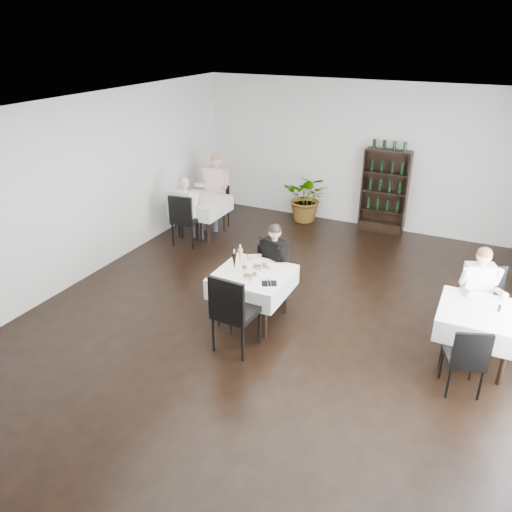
{
  "coord_description": "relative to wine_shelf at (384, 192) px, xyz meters",
  "views": [
    {
      "loc": [
        2.49,
        -5.69,
        3.98
      ],
      "look_at": [
        -0.35,
        0.2,
        0.94
      ],
      "focal_mm": 35.0,
      "sensor_mm": 36.0,
      "label": 1
    }
  ],
  "objects": [
    {
      "name": "main_chair_near",
      "position": [
        -0.79,
        -5.14,
        -0.2
      ],
      "size": [
        0.54,
        0.55,
        1.13
      ],
      "color": "black",
      "rests_on": "ground"
    },
    {
      "name": "pilsner_dark",
      "position": [
        -1.18,
        -4.34,
        0.05
      ],
      "size": [
        0.07,
        0.07,
        0.32
      ],
      "color": "black",
      "rests_on": "main_table"
    },
    {
      "name": "plate_far",
      "position": [
        -0.87,
        -4.15,
        -0.06
      ],
      "size": [
        0.31,
        0.31,
        0.08
      ],
      "color": "white",
      "rests_on": "main_table"
    },
    {
      "name": "diner_main",
      "position": [
        -0.84,
        -3.8,
        -0.08
      ],
      "size": [
        0.58,
        0.62,
        1.32
      ],
      "color": "#3C3C43",
      "rests_on": "ground"
    },
    {
      "name": "room_shell",
      "position": [
        -0.6,
        -4.31,
        0.65
      ],
      "size": [
        9.0,
        9.0,
        9.0
      ],
      "color": "black",
      "rests_on": "ground"
    },
    {
      "name": "plate_near",
      "position": [
        -0.87,
        -4.46,
        -0.06
      ],
      "size": [
        0.28,
        0.28,
        0.08
      ],
      "color": "white",
      "rests_on": "main_table"
    },
    {
      "name": "left_table",
      "position": [
        -3.3,
        -1.81,
        -0.23
      ],
      "size": [
        0.98,
        0.98,
        0.77
      ],
      "color": "black",
      "rests_on": "ground"
    },
    {
      "name": "potted_tree",
      "position": [
        -1.62,
        -0.13,
        -0.31
      ],
      "size": [
        1.06,
        0.94,
        1.08
      ],
      "primitive_type": "imported",
      "rotation": [
        0.0,
        0.0,
        0.11
      ],
      "color": "#225B1F",
      "rests_on": "ground"
    },
    {
      "name": "diner_left_near",
      "position": [
        -3.29,
        -2.3,
        -0.06
      ],
      "size": [
        0.53,
        0.53,
        1.36
      ],
      "color": "#3C3C43",
      "rests_on": "ground"
    },
    {
      "name": "pepper_mill",
      "position": [
        2.3,
        -3.95,
        -0.03
      ],
      "size": [
        0.04,
        0.04,
        0.09
      ],
      "primitive_type": "cylinder",
      "rotation": [
        0.0,
        0.0,
        -0.05
      ],
      "color": "black",
      "rests_on": "right_table"
    },
    {
      "name": "left_chair_far",
      "position": [
        -3.22,
        -1.24,
        -0.33
      ],
      "size": [
        0.52,
        0.52,
        0.91
      ],
      "color": "black",
      "rests_on": "ground"
    },
    {
      "name": "coke_bottle",
      "position": [
        -1.02,
        -4.34,
        0.02
      ],
      "size": [
        0.06,
        0.06,
        0.25
      ],
      "color": "silver",
      "rests_on": "main_table"
    },
    {
      "name": "left_chair_near",
      "position": [
        -3.29,
        -2.46,
        -0.25
      ],
      "size": [
        0.54,
        0.54,
        1.05
      ],
      "color": "black",
      "rests_on": "ground"
    },
    {
      "name": "wine_shelf",
      "position": [
        0.0,
        0.0,
        0.0
      ],
      "size": [
        0.9,
        0.28,
        1.75
      ],
      "color": "black",
      "rests_on": "ground"
    },
    {
      "name": "pilsner_lager",
      "position": [
        -1.16,
        -4.2,
        0.06
      ],
      "size": [
        0.08,
        0.08,
        0.34
      ],
      "color": "gold",
      "rests_on": "main_table"
    },
    {
      "name": "right_table",
      "position": [
        2.1,
        -4.01,
        -0.23
      ],
      "size": [
        0.98,
        0.98,
        0.77
      ],
      "color": "black",
      "rests_on": "ground"
    },
    {
      "name": "diner_right_far",
      "position": [
        2.04,
        -3.44,
        -0.06
      ],
      "size": [
        0.59,
        0.63,
        1.35
      ],
      "color": "#3C3C43",
      "rests_on": "ground"
    },
    {
      "name": "main_table",
      "position": [
        -0.9,
        -4.31,
        -0.23
      ],
      "size": [
        1.03,
        1.03,
        0.77
      ],
      "color": "black",
      "rests_on": "ground"
    },
    {
      "name": "right_chair_near",
      "position": [
        2.03,
        -4.72,
        -0.33
      ],
      "size": [
        0.53,
        0.53,
        0.91
      ],
      "color": "black",
      "rests_on": "ground"
    },
    {
      "name": "main_chair_far",
      "position": [
        -0.97,
        -3.63,
        -0.35
      ],
      "size": [
        0.46,
        0.46,
        0.86
      ],
      "color": "black",
      "rests_on": "ground"
    },
    {
      "name": "diner_left_far",
      "position": [
        -3.27,
        -1.26,
        0.07
      ],
      "size": [
        0.61,
        0.62,
        1.57
      ],
      "color": "#3C3C43",
      "rests_on": "ground"
    },
    {
      "name": "napkin_cutlery",
      "position": [
        -0.55,
        -4.52,
        -0.07
      ],
      "size": [
        0.26,
        0.24,
        0.02
      ],
      "color": "black",
      "rests_on": "main_table"
    },
    {
      "name": "right_chair_far",
      "position": [
        2.19,
        -3.18,
        -0.29
      ],
      "size": [
        0.59,
        0.59,
        0.97
      ],
      "color": "black",
      "rests_on": "ground"
    }
  ]
}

